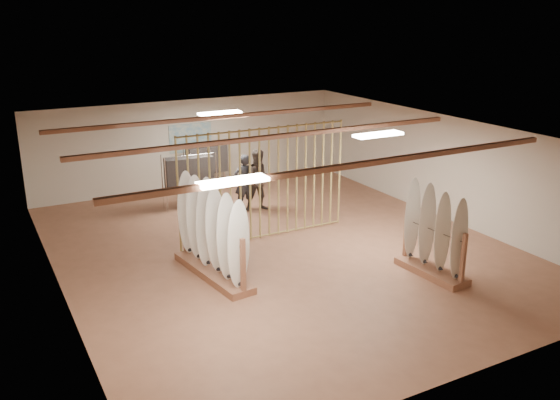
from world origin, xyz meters
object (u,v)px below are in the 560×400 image
shopper_a (244,179)px  clothing_rack_b (207,160)px  rack_left (212,245)px  rack_right (433,245)px  shopper_b (260,176)px  clothing_rack_a (189,173)px

shopper_a → clothing_rack_b: bearing=-83.4°
clothing_rack_b → rack_left: bearing=-115.6°
rack_right → shopper_a: size_ratio=1.10×
shopper_b → rack_left: bearing=-116.7°
shopper_a → shopper_b: size_ratio=0.92×
rack_left → clothing_rack_a: 4.85m
rack_left → shopper_b: rack_left is taller
rack_right → clothing_rack_b: rack_right is taller
rack_left → clothing_rack_b: (2.32, 6.12, 0.27)m
rack_right → shopper_a: (-1.66, 5.93, 0.24)m
shopper_a → shopper_b: bearing=146.5°
rack_right → rack_left: bearing=148.4°
shopper_a → rack_right: bearing=107.8°
shopper_b → shopper_a: bearing=156.9°
rack_left → shopper_a: size_ratio=1.44×
rack_left → shopper_b: size_ratio=1.32×
clothing_rack_b → rack_right: bearing=-82.3°
shopper_b → clothing_rack_b: bearing=114.3°
rack_left → clothing_rack_a: bearing=68.5°
rack_right → shopper_b: bearing=98.9°
rack_right → clothing_rack_a: size_ratio=1.27×
clothing_rack_a → shopper_a: shopper_a is taller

